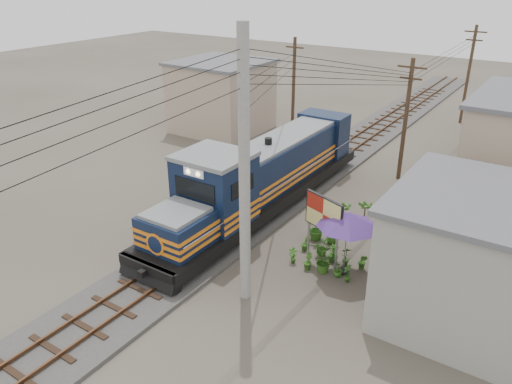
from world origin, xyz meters
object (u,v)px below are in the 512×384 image
Objects in this scene: market_umbrella at (348,220)px; locomotive at (262,178)px; vendor at (412,220)px; billboard at (324,216)px.

locomotive is at bearing 153.61° from market_umbrella.
market_umbrella is 4.79m from vendor.
locomotive is 5.72m from billboard.
billboard is 1.71× the size of vendor.
locomotive is 5.37× the size of market_umbrella.
market_umbrella is at bearing -26.39° from locomotive.
locomotive is at bearing 169.31° from billboard.
billboard is at bearing 179.87° from market_umbrella.
market_umbrella reaches higher than vendor.
billboard is at bearing 25.79° from vendor.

